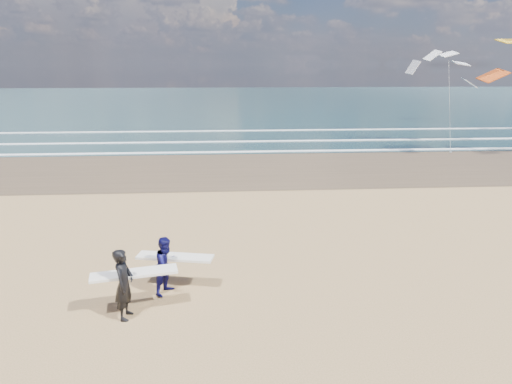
{
  "coord_description": "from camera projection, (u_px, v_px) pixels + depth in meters",
  "views": [
    {
      "loc": [
        3.15,
        -10.46,
        6.26
      ],
      "look_at": [
        4.3,
        6.0,
        1.64
      ],
      "focal_mm": 32.0,
      "sensor_mm": 36.0,
      "label": 1
    }
  ],
  "objects": [
    {
      "name": "foam_breakers",
      "position": [
        417.0,
        138.0,
        39.85
      ],
      "size": [
        220.0,
        11.7,
        0.05
      ],
      "color": "white",
      "rests_on": "ground"
    },
    {
      "name": "wet_sand_strip",
      "position": [
        480.0,
        163.0,
        30.15
      ],
      "size": [
        220.0,
        12.0,
        0.01
      ],
      "primitive_type": "cube",
      "color": "brown",
      "rests_on": "ground"
    },
    {
      "name": "kite_1",
      "position": [
        449.0,
        87.0,
        34.96
      ],
      "size": [
        5.84,
        4.74,
        8.2
      ],
      "color": "slate",
      "rests_on": "ground"
    },
    {
      "name": "surfer_near",
      "position": [
        125.0,
        283.0,
        11.5
      ],
      "size": [
        2.26,
        1.19,
        1.87
      ],
      "color": "black",
      "rests_on": "ground"
    },
    {
      "name": "ocean",
      "position": [
        317.0,
        101.0,
        82.03
      ],
      "size": [
        220.0,
        100.0,
        0.02
      ],
      "primitive_type": "cube",
      "color": "#183235",
      "rests_on": "ground"
    },
    {
      "name": "surfer_far",
      "position": [
        167.0,
        264.0,
        12.82
      ],
      "size": [
        2.26,
        1.34,
        1.67
      ],
      "color": "#0D0C45",
      "rests_on": "ground"
    }
  ]
}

